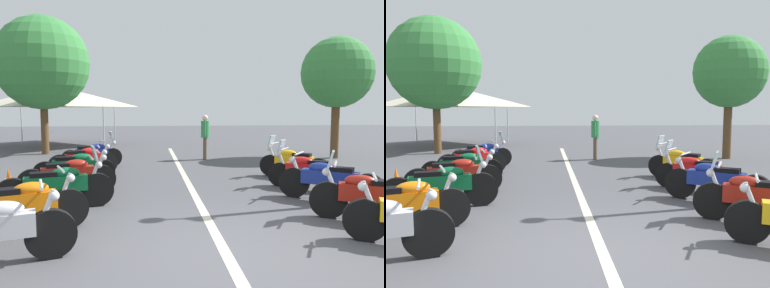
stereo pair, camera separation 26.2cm
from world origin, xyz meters
TOP-DOWN VIEW (x-y plane):
  - ground_plane at (0.00, 0.00)m, footprint 80.00×80.00m
  - lane_centre_stripe at (4.48, 0.00)m, footprint 18.47×0.16m
  - motorcycle_left_row_1 at (1.18, 3.01)m, footprint 0.97×2.02m
  - motorcycle_left_row_2 at (2.58, 2.79)m, footprint 0.83×2.16m
  - motorcycle_left_row_3 at (3.81, 2.83)m, footprint 0.87×2.11m
  - motorcycle_left_row_4 at (5.05, 2.93)m, footprint 0.70×2.06m
  - motorcycle_left_row_5 at (6.35, 2.92)m, footprint 0.99×1.91m
  - motorcycle_left_row_6 at (7.86, 2.90)m, footprint 0.87×1.95m
  - motorcycle_right_row_1 at (1.15, -2.75)m, footprint 1.14×1.85m
  - motorcycle_right_row_2 at (2.59, -2.74)m, footprint 1.46×1.78m
  - motorcycle_right_row_3 at (3.79, -2.82)m, footprint 1.36×1.72m
  - motorcycle_right_row_4 at (5.24, -3.02)m, footprint 1.40×1.63m
  - traffic_cone_0 at (4.04, 4.22)m, footprint 0.36×0.36m
  - traffic_cone_2 at (3.53, 4.02)m, footprint 0.36×0.36m
  - bystander_1 at (9.44, -1.14)m, footprint 0.52×0.32m
  - roadside_tree_0 at (12.02, 5.55)m, footprint 3.99×3.99m
  - roadside_tree_1 at (9.32, -6.40)m, footprint 2.80×2.80m
  - event_tent at (15.76, 5.91)m, footprint 6.12×6.12m

SIDE VIEW (x-z plane):
  - ground_plane at x=0.00m, z-range 0.00..0.00m
  - lane_centre_stripe at x=4.48m, z-range 0.00..0.01m
  - traffic_cone_0 at x=4.04m, z-range -0.02..0.60m
  - traffic_cone_2 at x=3.53m, z-range -0.02..0.60m
  - motorcycle_left_row_4 at x=5.05m, z-range -0.04..0.95m
  - motorcycle_right_row_3 at x=3.79m, z-range -0.14..1.06m
  - motorcycle_left_row_1 at x=1.18m, z-range -0.04..0.96m
  - motorcycle_left_row_3 at x=3.81m, z-range -0.04..0.96m
  - motorcycle_right_row_4 at x=5.24m, z-range -0.14..1.07m
  - motorcycle_left_row_5 at x=6.35m, z-range -0.04..0.97m
  - motorcycle_left_row_6 at x=7.86m, z-range -0.14..1.07m
  - motorcycle_right_row_2 at x=2.59m, z-range -0.04..0.97m
  - motorcycle_right_row_1 at x=1.15m, z-range -0.14..1.08m
  - motorcycle_left_row_2 at x=2.58m, z-range -0.14..1.09m
  - bystander_1 at x=9.44m, z-range 0.15..1.90m
  - event_tent at x=15.76m, z-range 1.05..4.25m
  - roadside_tree_1 at x=9.32m, z-range 0.98..5.80m
  - roadside_tree_0 at x=12.02m, z-range 0.96..6.90m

